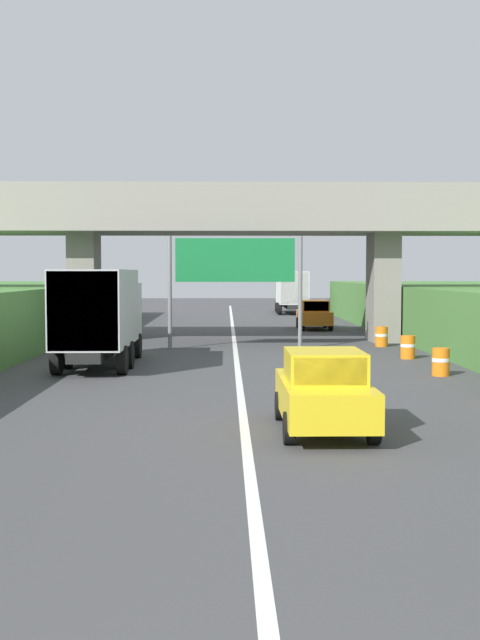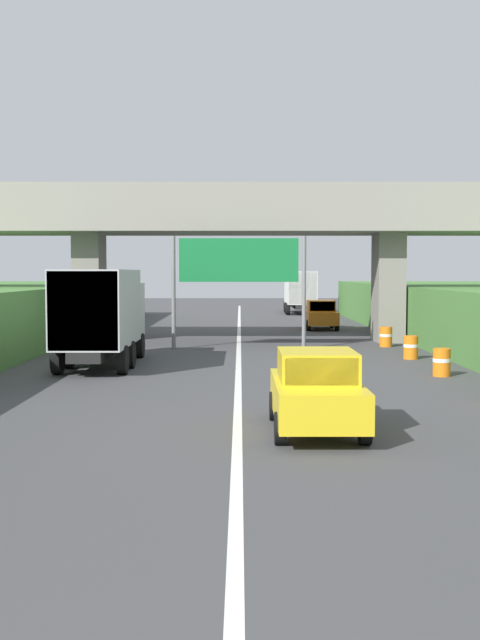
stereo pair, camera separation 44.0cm
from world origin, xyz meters
TOP-DOWN VIEW (x-y plane):
  - lane_centre_stripe at (0.00, 28.14)m, footprint 0.20×96.28m
  - overpass_bridge at (0.00, 35.18)m, footprint 40.00×4.80m
  - overhead_highway_sign at (0.00, 31.37)m, footprint 5.88×0.18m
  - truck_green at (4.94, 61.27)m, footprint 2.44×7.30m
  - truck_silver at (-4.86, 25.05)m, footprint 2.44×7.30m
  - car_yellow at (1.65, 13.57)m, footprint 1.86×4.10m
  - car_orange at (4.82, 43.34)m, footprint 1.86×4.10m
  - construction_barrel_3 at (6.56, 22.34)m, footprint 0.57×0.57m
  - construction_barrel_4 at (6.66, 27.37)m, footprint 0.57×0.57m
  - construction_barrel_5 at (6.64, 32.39)m, footprint 0.57×0.57m

SIDE VIEW (x-z plane):
  - lane_centre_stripe at x=0.00m, z-range 0.00..0.01m
  - construction_barrel_3 at x=6.56m, z-range 0.01..0.91m
  - construction_barrel_4 at x=6.66m, z-range 0.01..0.91m
  - construction_barrel_5 at x=6.64m, z-range 0.01..0.91m
  - car_yellow at x=1.65m, z-range 0.00..1.72m
  - car_orange at x=4.82m, z-range 0.00..1.72m
  - truck_green at x=4.94m, z-range 0.21..3.65m
  - truck_silver at x=-4.86m, z-range 0.21..3.65m
  - overhead_highway_sign at x=0.00m, z-range 1.13..6.07m
  - overpass_bridge at x=0.00m, z-range 1.85..9.29m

